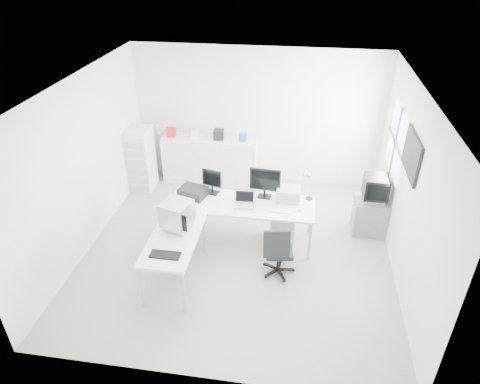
# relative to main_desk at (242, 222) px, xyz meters

# --- Properties ---
(floor) EXTENTS (5.00, 5.00, 0.01)m
(floor) POSITION_rel_main_desk_xyz_m (-0.02, -0.26, -0.38)
(floor) COLOR #B8B5A5
(floor) RESTS_ON ground
(ceiling) EXTENTS (5.00, 5.00, 0.01)m
(ceiling) POSITION_rel_main_desk_xyz_m (-0.02, -0.26, 2.42)
(ceiling) COLOR white
(ceiling) RESTS_ON back_wall
(back_wall) EXTENTS (5.00, 0.02, 2.80)m
(back_wall) POSITION_rel_main_desk_xyz_m (-0.02, 2.24, 1.02)
(back_wall) COLOR silver
(back_wall) RESTS_ON floor
(left_wall) EXTENTS (0.02, 5.00, 2.80)m
(left_wall) POSITION_rel_main_desk_xyz_m (-2.52, -0.26, 1.02)
(left_wall) COLOR silver
(left_wall) RESTS_ON floor
(right_wall) EXTENTS (0.02, 5.00, 2.80)m
(right_wall) POSITION_rel_main_desk_xyz_m (2.48, -0.26, 1.02)
(right_wall) COLOR silver
(right_wall) RESTS_ON floor
(window) EXTENTS (0.02, 1.20, 1.10)m
(window) POSITION_rel_main_desk_xyz_m (2.46, 0.94, 1.23)
(window) COLOR white
(window) RESTS_ON right_wall
(wall_picture) EXTENTS (0.04, 0.90, 0.60)m
(wall_picture) POSITION_rel_main_desk_xyz_m (2.45, -0.16, 1.52)
(wall_picture) COLOR black
(wall_picture) RESTS_ON right_wall
(main_desk) EXTENTS (2.40, 0.80, 0.75)m
(main_desk) POSITION_rel_main_desk_xyz_m (0.00, 0.00, 0.00)
(main_desk) COLOR white
(main_desk) RESTS_ON floor
(side_desk) EXTENTS (0.70, 1.40, 0.75)m
(side_desk) POSITION_rel_main_desk_xyz_m (-0.85, -1.10, 0.00)
(side_desk) COLOR white
(side_desk) RESTS_ON floor
(drawer_pedestal) EXTENTS (0.40, 0.50, 0.60)m
(drawer_pedestal) POSITION_rel_main_desk_xyz_m (0.70, 0.05, -0.08)
(drawer_pedestal) COLOR white
(drawer_pedestal) RESTS_ON floor
(inkjet_printer) EXTENTS (0.52, 0.45, 0.16)m
(inkjet_printer) POSITION_rel_main_desk_xyz_m (-0.85, 0.10, 0.45)
(inkjet_printer) COLOR black
(inkjet_printer) RESTS_ON main_desk
(lcd_monitor_small) EXTENTS (0.39, 0.28, 0.44)m
(lcd_monitor_small) POSITION_rel_main_desk_xyz_m (-0.55, 0.25, 0.59)
(lcd_monitor_small) COLOR black
(lcd_monitor_small) RESTS_ON main_desk
(lcd_monitor_large) EXTENTS (0.53, 0.25, 0.54)m
(lcd_monitor_large) POSITION_rel_main_desk_xyz_m (0.35, 0.25, 0.64)
(lcd_monitor_large) COLOR black
(lcd_monitor_large) RESTS_ON main_desk
(laptop) EXTENTS (0.32, 0.33, 0.21)m
(laptop) POSITION_rel_main_desk_xyz_m (0.05, -0.10, 0.48)
(laptop) COLOR #B7B7BA
(laptop) RESTS_ON main_desk
(white_keyboard) EXTENTS (0.39, 0.15, 0.02)m
(white_keyboard) POSITION_rel_main_desk_xyz_m (0.65, -0.15, 0.38)
(white_keyboard) COLOR white
(white_keyboard) RESTS_ON main_desk
(white_mouse) EXTENTS (0.05, 0.05, 0.05)m
(white_mouse) POSITION_rel_main_desk_xyz_m (0.95, -0.10, 0.40)
(white_mouse) COLOR white
(white_mouse) RESTS_ON main_desk
(laser_printer) EXTENTS (0.39, 0.33, 0.22)m
(laser_printer) POSITION_rel_main_desk_xyz_m (0.75, 0.22, 0.48)
(laser_printer) COLOR #A8A8A8
(laser_printer) RESTS_ON main_desk
(desk_lamp) EXTENTS (0.16, 0.16, 0.46)m
(desk_lamp) POSITION_rel_main_desk_xyz_m (1.10, 0.30, 0.60)
(desk_lamp) COLOR silver
(desk_lamp) RESTS_ON main_desk
(crt_monitor) EXTENTS (0.49, 0.49, 0.45)m
(crt_monitor) POSITION_rel_main_desk_xyz_m (-0.85, -0.85, 0.60)
(crt_monitor) COLOR #B7B7BA
(crt_monitor) RESTS_ON side_desk
(black_keyboard) EXTENTS (0.43, 0.17, 0.03)m
(black_keyboard) POSITION_rel_main_desk_xyz_m (-0.85, -1.50, 0.39)
(black_keyboard) COLOR black
(black_keyboard) RESTS_ON side_desk
(office_chair) EXTENTS (0.61, 0.61, 0.92)m
(office_chair) POSITION_rel_main_desk_xyz_m (0.69, -0.74, 0.08)
(office_chair) COLOR #242629
(office_chair) RESTS_ON floor
(tv_cabinet) EXTENTS (0.59, 0.49, 0.65)m
(tv_cabinet) POSITION_rel_main_desk_xyz_m (2.20, 0.58, -0.05)
(tv_cabinet) COLOR slate
(tv_cabinet) RESTS_ON floor
(crt_tv) EXTENTS (0.50, 0.48, 0.45)m
(crt_tv) POSITION_rel_main_desk_xyz_m (2.20, 0.58, 0.50)
(crt_tv) COLOR black
(crt_tv) RESTS_ON tv_cabinet
(sideboard) EXTENTS (1.96, 0.49, 0.98)m
(sideboard) POSITION_rel_main_desk_xyz_m (-0.97, 1.98, 0.11)
(sideboard) COLOR white
(sideboard) RESTS_ON floor
(clutter_box_a) EXTENTS (0.19, 0.18, 0.18)m
(clutter_box_a) POSITION_rel_main_desk_xyz_m (-1.77, 1.98, 0.69)
(clutter_box_a) COLOR #B01C19
(clutter_box_a) RESTS_ON sideboard
(clutter_box_b) EXTENTS (0.17, 0.15, 0.15)m
(clutter_box_b) POSITION_rel_main_desk_xyz_m (-1.27, 1.98, 0.68)
(clutter_box_b) COLOR white
(clutter_box_b) RESTS_ON sideboard
(clutter_box_c) EXTENTS (0.22, 0.20, 0.21)m
(clutter_box_c) POSITION_rel_main_desk_xyz_m (-0.77, 1.98, 0.71)
(clutter_box_c) COLOR black
(clutter_box_c) RESTS_ON sideboard
(clutter_box_d) EXTENTS (0.16, 0.14, 0.15)m
(clutter_box_d) POSITION_rel_main_desk_xyz_m (-0.27, 1.98, 0.68)
(clutter_box_d) COLOR blue
(clutter_box_d) RESTS_ON sideboard
(clutter_bottle) EXTENTS (0.07, 0.07, 0.22)m
(clutter_bottle) POSITION_rel_main_desk_xyz_m (-2.07, 2.02, 0.71)
(clutter_bottle) COLOR white
(clutter_bottle) RESTS_ON sideboard
(filing_cabinet) EXTENTS (0.46, 0.54, 1.30)m
(filing_cabinet) POSITION_rel_main_desk_xyz_m (-2.30, 1.50, 0.28)
(filing_cabinet) COLOR white
(filing_cabinet) RESTS_ON floor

